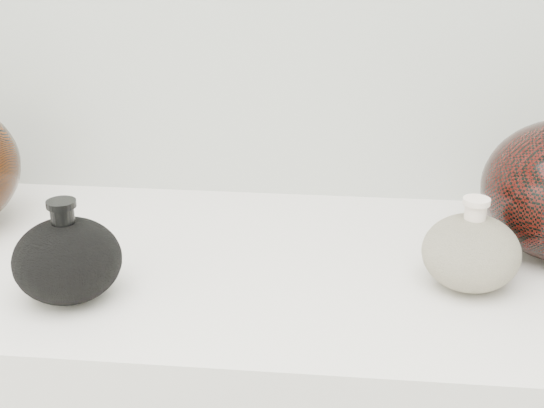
# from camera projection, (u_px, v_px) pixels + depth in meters

# --- Properties ---
(room) EXTENTS (3.04, 2.42, 2.64)m
(room) POSITION_uv_depth(u_px,v_px,m) (44.00, 80.00, 0.23)
(room) COLOR #5D5D5D
(room) RESTS_ON ground
(black_gourd_vase) EXTENTS (0.13, 0.13, 0.13)m
(black_gourd_vase) POSITION_uv_depth(u_px,v_px,m) (67.00, 259.00, 0.90)
(black_gourd_vase) COLOR black
(black_gourd_vase) RESTS_ON display_counter
(cream_gourd_vase) EXTENTS (0.13, 0.13, 0.12)m
(cream_gourd_vase) POSITION_uv_depth(u_px,v_px,m) (471.00, 252.00, 0.93)
(cream_gourd_vase) COLOR beige
(cream_gourd_vase) RESTS_ON display_counter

